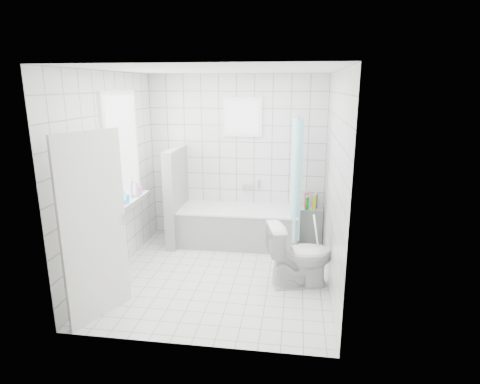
# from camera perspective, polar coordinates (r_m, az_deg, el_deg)

# --- Properties ---
(ground) EXTENTS (3.00, 3.00, 0.00)m
(ground) POSITION_cam_1_polar(r_m,az_deg,el_deg) (5.42, -2.85, -11.67)
(ground) COLOR white
(ground) RESTS_ON ground
(ceiling) EXTENTS (3.00, 3.00, 0.00)m
(ceiling) POSITION_cam_1_polar(r_m,az_deg,el_deg) (4.85, -3.26, 16.98)
(ceiling) COLOR white
(ceiling) RESTS_ON ground
(wall_back) EXTENTS (2.80, 0.02, 2.60)m
(wall_back) POSITION_cam_1_polar(r_m,az_deg,el_deg) (6.43, -0.48, 4.84)
(wall_back) COLOR white
(wall_back) RESTS_ON ground
(wall_front) EXTENTS (2.80, 0.02, 2.60)m
(wall_front) POSITION_cam_1_polar(r_m,az_deg,el_deg) (3.57, -7.66, -3.55)
(wall_front) COLOR white
(wall_front) RESTS_ON ground
(wall_left) EXTENTS (0.02, 3.00, 2.60)m
(wall_left) POSITION_cam_1_polar(r_m,az_deg,el_deg) (5.42, -17.75, 2.23)
(wall_left) COLOR white
(wall_left) RESTS_ON ground
(wall_right) EXTENTS (0.02, 3.00, 2.60)m
(wall_right) POSITION_cam_1_polar(r_m,az_deg,el_deg) (4.91, 13.22, 1.28)
(wall_right) COLOR white
(wall_right) RESTS_ON ground
(window_left) EXTENTS (0.01, 0.90, 1.40)m
(window_left) POSITION_cam_1_polar(r_m,az_deg,el_deg) (5.61, -16.26, 5.88)
(window_left) COLOR white
(window_left) RESTS_ON wall_left
(window_back) EXTENTS (0.50, 0.01, 0.50)m
(window_back) POSITION_cam_1_polar(r_m,az_deg,el_deg) (6.29, 0.36, 10.59)
(window_back) COLOR white
(window_back) RESTS_ON wall_back
(window_sill) EXTENTS (0.18, 1.02, 0.08)m
(window_sill) POSITION_cam_1_polar(r_m,az_deg,el_deg) (5.75, -15.32, -1.41)
(window_sill) COLOR white
(window_sill) RESTS_ON wall_left
(door) EXTENTS (0.35, 0.75, 2.00)m
(door) POSITION_cam_1_polar(r_m,az_deg,el_deg) (4.41, -19.98, -4.86)
(door) COLOR silver
(door) RESTS_ON ground
(bathtub) EXTENTS (1.83, 0.77, 0.58)m
(bathtub) POSITION_cam_1_polar(r_m,az_deg,el_deg) (6.31, -0.13, -4.84)
(bathtub) COLOR white
(bathtub) RESTS_ON ground
(partition_wall) EXTENTS (0.15, 0.85, 1.50)m
(partition_wall) POSITION_cam_1_polar(r_m,az_deg,el_deg) (6.34, -9.01, -0.59)
(partition_wall) COLOR white
(partition_wall) RESTS_ON ground
(tiled_ledge) EXTENTS (0.40, 0.24, 0.55)m
(tiled_ledge) POSITION_cam_1_polar(r_m,az_deg,el_deg) (6.51, 9.85, -4.60)
(tiled_ledge) COLOR white
(tiled_ledge) RESTS_ON ground
(toilet) EXTENTS (0.88, 0.64, 0.81)m
(toilet) POSITION_cam_1_polar(r_m,az_deg,el_deg) (5.05, 8.50, -8.82)
(toilet) COLOR white
(toilet) RESTS_ON ground
(curtain_rod) EXTENTS (0.02, 0.80, 0.02)m
(curtain_rod) POSITION_cam_1_polar(r_m,az_deg,el_deg) (5.87, 8.28, 10.62)
(curtain_rod) COLOR silver
(curtain_rod) RESTS_ON wall_back
(shower_curtain) EXTENTS (0.14, 0.48, 1.78)m
(shower_curtain) POSITION_cam_1_polar(r_m,az_deg,el_deg) (5.88, 7.95, 1.75)
(shower_curtain) COLOR #51E7EF
(shower_curtain) RESTS_ON curtain_rod
(tub_faucet) EXTENTS (0.18, 0.06, 0.06)m
(tub_faucet) POSITION_cam_1_polar(r_m,az_deg,el_deg) (6.46, 1.17, 0.80)
(tub_faucet) COLOR silver
(tub_faucet) RESTS_ON wall_back
(sill_bottles) EXTENTS (0.16, 0.76, 0.32)m
(sill_bottles) POSITION_cam_1_polar(r_m,az_deg,el_deg) (5.60, -15.80, 0.03)
(sill_bottles) COLOR #37B2FA
(sill_bottles) RESTS_ON window_sill
(ledge_bottles) EXTENTS (0.20, 0.18, 0.24)m
(ledge_bottles) POSITION_cam_1_polar(r_m,az_deg,el_deg) (6.37, 10.03, -1.38)
(ledge_bottles) COLOR #1C19CC
(ledge_bottles) RESTS_ON tiled_ledge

